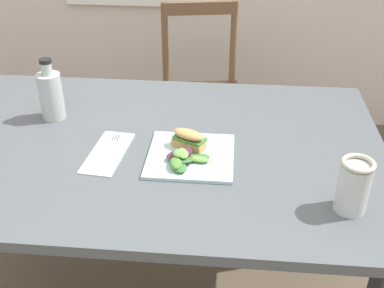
{
  "coord_description": "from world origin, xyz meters",
  "views": [
    {
      "loc": [
        0.29,
        -1.02,
        1.48
      ],
      "look_at": [
        0.18,
        0.14,
        0.76
      ],
      "focal_mm": 44.52,
      "sensor_mm": 36.0,
      "label": 1
    }
  ],
  "objects_px": {
    "dining_table": "(157,176)",
    "chair_wooden_far": "(202,95)",
    "fork_on_napkin": "(110,148)",
    "plate_lunch": "(191,156)",
    "sandwich_half_front": "(189,139)",
    "bottle_cold_brew": "(51,97)",
    "mason_jar_iced_tea": "(353,188)"
  },
  "relations": [
    {
      "from": "dining_table",
      "to": "chair_wooden_far",
      "type": "relative_size",
      "value": 1.56
    },
    {
      "from": "dining_table",
      "to": "fork_on_napkin",
      "type": "bearing_deg",
      "value": -158.59
    },
    {
      "from": "plate_lunch",
      "to": "sandwich_half_front",
      "type": "relative_size",
      "value": 2.28
    },
    {
      "from": "bottle_cold_brew",
      "to": "chair_wooden_far",
      "type": "bearing_deg",
      "value": 62.36
    },
    {
      "from": "fork_on_napkin",
      "to": "bottle_cold_brew",
      "type": "distance_m",
      "value": 0.3
    },
    {
      "from": "dining_table",
      "to": "fork_on_napkin",
      "type": "relative_size",
      "value": 7.29
    },
    {
      "from": "chair_wooden_far",
      "to": "mason_jar_iced_tea",
      "type": "bearing_deg",
      "value": -69.69
    },
    {
      "from": "dining_table",
      "to": "mason_jar_iced_tea",
      "type": "relative_size",
      "value": 9.76
    },
    {
      "from": "bottle_cold_brew",
      "to": "mason_jar_iced_tea",
      "type": "bearing_deg",
      "value": -24.1
    },
    {
      "from": "chair_wooden_far",
      "to": "plate_lunch",
      "type": "distance_m",
      "value": 1.05
    },
    {
      "from": "plate_lunch",
      "to": "mason_jar_iced_tea",
      "type": "bearing_deg",
      "value": -25.37
    },
    {
      "from": "dining_table",
      "to": "bottle_cold_brew",
      "type": "xyz_separation_m",
      "value": [
        -0.35,
        0.13,
        0.19
      ]
    },
    {
      "from": "plate_lunch",
      "to": "sandwich_half_front",
      "type": "bearing_deg",
      "value": 103.38
    },
    {
      "from": "dining_table",
      "to": "fork_on_napkin",
      "type": "height_order",
      "value": "fork_on_napkin"
    },
    {
      "from": "dining_table",
      "to": "chair_wooden_far",
      "type": "distance_m",
      "value": 0.96
    },
    {
      "from": "plate_lunch",
      "to": "bottle_cold_brew",
      "type": "height_order",
      "value": "bottle_cold_brew"
    },
    {
      "from": "plate_lunch",
      "to": "mason_jar_iced_tea",
      "type": "height_order",
      "value": "mason_jar_iced_tea"
    },
    {
      "from": "fork_on_napkin",
      "to": "plate_lunch",
      "type": "bearing_deg",
      "value": -4.08
    },
    {
      "from": "plate_lunch",
      "to": "mason_jar_iced_tea",
      "type": "relative_size",
      "value": 1.74
    },
    {
      "from": "plate_lunch",
      "to": "fork_on_napkin",
      "type": "xyz_separation_m",
      "value": [
        -0.24,
        0.02,
        0.0
      ]
    },
    {
      "from": "chair_wooden_far",
      "to": "plate_lunch",
      "type": "relative_size",
      "value": 3.6
    },
    {
      "from": "chair_wooden_far",
      "to": "sandwich_half_front",
      "type": "distance_m",
      "value": 1.02
    },
    {
      "from": "bottle_cold_brew",
      "to": "mason_jar_iced_tea",
      "type": "xyz_separation_m",
      "value": [
        0.87,
        -0.39,
        -0.01
      ]
    },
    {
      "from": "plate_lunch",
      "to": "sandwich_half_front",
      "type": "height_order",
      "value": "sandwich_half_front"
    },
    {
      "from": "sandwich_half_front",
      "to": "mason_jar_iced_tea",
      "type": "relative_size",
      "value": 0.76
    },
    {
      "from": "chair_wooden_far",
      "to": "sandwich_half_front",
      "type": "xyz_separation_m",
      "value": [
        0.03,
        -0.97,
        0.33
      ]
    },
    {
      "from": "sandwich_half_front",
      "to": "mason_jar_iced_tea",
      "type": "xyz_separation_m",
      "value": [
        0.41,
        -0.23,
        0.02
      ]
    },
    {
      "from": "fork_on_napkin",
      "to": "bottle_cold_brew",
      "type": "bearing_deg",
      "value": 141.52
    },
    {
      "from": "fork_on_napkin",
      "to": "bottle_cold_brew",
      "type": "relative_size",
      "value": 0.93
    },
    {
      "from": "dining_table",
      "to": "mason_jar_iced_tea",
      "type": "bearing_deg",
      "value": -26.55
    },
    {
      "from": "fork_on_napkin",
      "to": "mason_jar_iced_tea",
      "type": "distance_m",
      "value": 0.68
    },
    {
      "from": "dining_table",
      "to": "plate_lunch",
      "type": "xyz_separation_m",
      "value": [
        0.11,
        -0.07,
        0.12
      ]
    }
  ]
}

